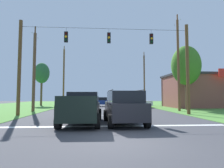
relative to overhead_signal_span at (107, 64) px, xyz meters
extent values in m
plane|color=#3D3D42|center=(0.17, -9.78, -4.63)|extent=(120.00, 120.00, 0.00)
cube|color=white|center=(0.17, -6.11, -4.62)|extent=(13.03, 0.45, 0.01)
cube|color=white|center=(0.17, -0.11, -4.62)|extent=(2.50, 0.15, 0.01)
cube|color=white|center=(0.17, 7.18, -4.62)|extent=(2.50, 0.15, 0.01)
cube|color=white|center=(0.17, 15.18, -4.62)|extent=(2.50, 0.15, 0.01)
cube|color=white|center=(0.17, 19.89, -4.62)|extent=(2.50, 0.15, 0.01)
cube|color=white|center=(0.17, 25.20, -4.62)|extent=(2.50, 0.15, 0.01)
cylinder|color=brown|center=(-7.68, 0.00, -0.39)|extent=(0.30, 0.30, 8.48)
cylinder|color=brown|center=(7.60, 0.00, -0.39)|extent=(0.30, 0.30, 8.48)
cylinder|color=black|center=(-0.04, 0.00, 3.28)|extent=(15.28, 0.02, 0.02)
cylinder|color=black|center=(-3.67, 0.00, 3.08)|extent=(0.02, 0.02, 0.39)
cube|color=black|center=(-3.67, 0.00, 2.41)|extent=(0.32, 0.24, 0.95)
cylinder|color=#310503|center=(-3.67, -0.14, 2.71)|extent=(0.20, 0.04, 0.20)
cylinder|color=orange|center=(-3.67, -0.14, 2.41)|extent=(0.20, 0.04, 0.20)
cylinder|color=black|center=(-3.67, -0.14, 2.11)|extent=(0.20, 0.04, 0.20)
cylinder|color=black|center=(0.21, 0.00, 3.08)|extent=(0.02, 0.02, 0.39)
cube|color=black|center=(0.21, 0.00, 2.41)|extent=(0.32, 0.24, 0.95)
cylinder|color=#310503|center=(0.21, -0.14, 2.71)|extent=(0.20, 0.04, 0.20)
cylinder|color=orange|center=(0.21, -0.14, 2.41)|extent=(0.20, 0.04, 0.20)
cylinder|color=black|center=(0.21, -0.14, 2.11)|extent=(0.20, 0.04, 0.20)
cylinder|color=black|center=(4.18, 0.00, 3.08)|extent=(0.02, 0.02, 0.39)
cube|color=black|center=(4.18, 0.00, 2.41)|extent=(0.32, 0.24, 0.95)
cylinder|color=#310503|center=(4.18, -0.14, 2.71)|extent=(0.20, 0.04, 0.20)
cylinder|color=orange|center=(4.18, -0.14, 2.41)|extent=(0.20, 0.04, 0.20)
cylinder|color=black|center=(4.18, -0.14, 2.11)|extent=(0.20, 0.04, 0.20)
cube|color=black|center=(-1.68, -5.09, -3.80)|extent=(2.14, 5.45, 0.85)
cube|color=black|center=(-1.66, -4.44, -3.03)|extent=(1.90, 1.95, 0.70)
cube|color=black|center=(-2.65, -6.42, -3.15)|extent=(0.16, 2.38, 0.45)
cube|color=black|center=(-0.78, -6.46, -3.15)|extent=(0.16, 2.38, 0.45)
cube|color=black|center=(-1.75, -7.74, -3.15)|extent=(1.96, 0.15, 0.45)
cylinder|color=black|center=(-2.63, -3.23, -4.23)|extent=(0.30, 0.81, 0.80)
cylinder|color=black|center=(-0.64, -3.28, -4.23)|extent=(0.30, 0.81, 0.80)
cylinder|color=black|center=(-2.73, -6.90, -4.23)|extent=(0.30, 0.81, 0.80)
cylinder|color=black|center=(-0.73, -6.95, -4.23)|extent=(0.30, 0.81, 0.80)
cube|color=black|center=(0.85, -5.26, -3.77)|extent=(2.16, 4.88, 0.95)
cube|color=black|center=(0.86, -5.41, -2.97)|extent=(1.94, 3.28, 0.65)
cylinder|color=black|center=(0.01, -5.45, -2.60)|extent=(0.17, 2.72, 0.05)
cylinder|color=black|center=(1.71, -5.37, -2.60)|extent=(0.17, 2.72, 0.05)
cylinder|color=black|center=(-0.19, -3.67, -4.25)|extent=(0.29, 0.77, 0.76)
cylinder|color=black|center=(1.75, -3.59, -4.25)|extent=(0.29, 0.77, 0.76)
cylinder|color=black|center=(-0.05, -6.93, -4.25)|extent=(0.29, 0.77, 0.76)
cylinder|color=black|center=(1.90, -6.85, -4.25)|extent=(0.29, 0.77, 0.76)
cube|color=silver|center=(4.86, 10.32, -3.96)|extent=(4.41, 2.09, 0.70)
cube|color=black|center=(4.86, 10.32, -3.36)|extent=(2.21, 1.76, 0.50)
cylinder|color=black|center=(3.50, 9.33, -4.31)|extent=(0.65, 0.26, 0.64)
cylinder|color=black|center=(3.38, 11.12, -4.31)|extent=(0.65, 0.26, 0.64)
cylinder|color=black|center=(6.34, 9.52, -4.31)|extent=(0.65, 0.26, 0.64)
cylinder|color=black|center=(6.21, 11.32, -4.31)|extent=(0.65, 0.26, 0.64)
cube|color=slate|center=(-5.18, 9.17, -3.96)|extent=(2.18, 4.45, 0.70)
cube|color=black|center=(-5.18, 9.17, -3.36)|extent=(1.80, 2.24, 0.50)
cylinder|color=black|center=(-5.95, 10.66, -4.31)|extent=(0.28, 0.66, 0.64)
cylinder|color=black|center=(-4.16, 10.50, -4.31)|extent=(0.28, 0.66, 0.64)
cylinder|color=black|center=(-6.21, 7.84, -4.31)|extent=(0.28, 0.66, 0.64)
cylinder|color=black|center=(-4.42, 7.67, -4.31)|extent=(0.28, 0.66, 0.64)
cube|color=navy|center=(-0.32, 14.53, -3.96)|extent=(4.37, 1.98, 0.70)
cube|color=black|center=(-0.32, 14.53, -3.36)|extent=(2.17, 1.71, 0.50)
cylinder|color=black|center=(1.14, 15.37, -4.31)|extent=(0.65, 0.25, 0.64)
cylinder|color=black|center=(1.06, 13.57, -4.31)|extent=(0.65, 0.25, 0.64)
cylinder|color=black|center=(-1.70, 15.49, -4.31)|extent=(0.65, 0.25, 0.64)
cylinder|color=black|center=(-1.77, 13.69, -4.31)|extent=(0.65, 0.25, 0.64)
cylinder|color=brown|center=(8.39, 3.75, 0.66)|extent=(0.27, 0.27, 10.58)
cube|color=brown|center=(8.39, 3.75, 5.55)|extent=(0.12, 0.12, 2.09)
cylinder|color=#B2B7BC|center=(8.39, 4.59, 5.67)|extent=(0.08, 0.08, 0.12)
cylinder|color=#B2B7BC|center=(8.39, 2.92, 5.67)|extent=(0.08, 0.08, 0.12)
cylinder|color=brown|center=(8.14, 18.82, 0.23)|extent=(0.29, 0.29, 9.72)
cube|color=brown|center=(8.14, 18.82, 4.69)|extent=(0.12, 0.12, 2.22)
cylinder|color=#B2B7BC|center=(8.14, 19.71, 4.81)|extent=(0.08, 0.08, 0.12)
cylinder|color=#B2B7BC|center=(8.14, 17.94, 4.81)|extent=(0.08, 0.08, 0.12)
cylinder|color=brown|center=(-7.93, 4.39, -0.21)|extent=(0.33, 0.33, 8.83)
cube|color=brown|center=(-7.93, 4.39, 3.80)|extent=(0.12, 0.12, 2.34)
cylinder|color=#B2B7BC|center=(-7.93, 5.32, 3.92)|extent=(0.08, 0.08, 0.12)
cylinder|color=#B2B7BC|center=(-7.93, 3.45, 3.92)|extent=(0.08, 0.08, 0.12)
cylinder|color=brown|center=(-7.48, 19.10, 0.75)|extent=(0.31, 0.31, 10.77)
cube|color=brown|center=(-7.48, 19.10, 5.74)|extent=(0.12, 0.12, 2.12)
cylinder|color=#B2B7BC|center=(-7.48, 19.95, 5.86)|extent=(0.08, 0.08, 0.12)
cylinder|color=#B2B7BC|center=(-7.48, 18.25, 5.86)|extent=(0.08, 0.08, 0.12)
cube|color=brown|center=(-7.48, 19.10, 4.84)|extent=(0.12, 0.12, 2.31)
cylinder|color=#B2B7BC|center=(-7.48, 20.02, 4.96)|extent=(0.08, 0.08, 0.12)
cylinder|color=#B2B7BC|center=(-7.48, 18.18, 4.96)|extent=(0.08, 0.08, 0.12)
cylinder|color=brown|center=(10.11, 5.44, -2.54)|extent=(0.35, 0.35, 4.18)
ellipsoid|color=#3C7323|center=(10.11, 5.44, 0.89)|extent=(3.55, 3.55, 4.89)
cylinder|color=brown|center=(-11.10, 17.45, -2.19)|extent=(0.36, 0.36, 4.88)
ellipsoid|color=#2A6034|center=(-11.10, 17.45, 1.28)|extent=(2.71, 2.71, 3.72)
cube|color=brown|center=(16.13, 10.87, -2.25)|extent=(12.33, 6.81, 4.76)
cube|color=#2D2D33|center=(16.13, 10.87, 0.28)|extent=(12.63, 7.11, 0.30)
camera|label=1|loc=(-0.64, -16.57, -2.95)|focal=29.53mm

